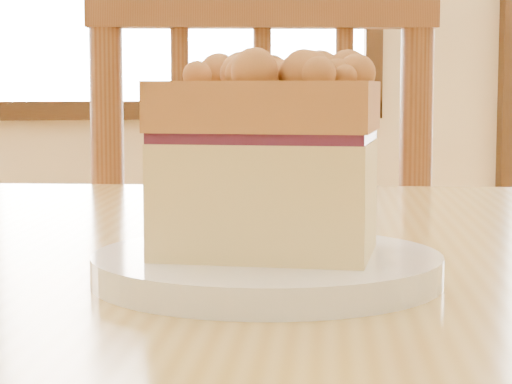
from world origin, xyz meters
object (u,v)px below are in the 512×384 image
Objects in this scene: plate at (267,269)px; cake_slice at (267,154)px; cafe_table_main at (460,381)px; cafe_chair_main at (258,344)px.

cake_slice is at bearing 88.34° from plate.
plate reaches higher than cafe_table_main.
cake_slice reaches higher than plate.
cake_slice is (0.00, 0.00, 0.06)m from plate.
cafe_chair_main is (0.00, 0.69, -0.15)m from cafe_table_main.
cafe_table_main is at bearing 28.64° from plate.
cafe_chair_main is 0.85m from cake_slice.
cafe_table_main is 10.26× the size of cake_slice.
cafe_chair_main reaches higher than cake_slice.
plate is 0.06m from cake_slice.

